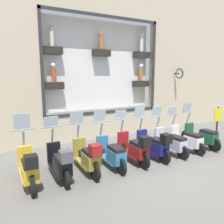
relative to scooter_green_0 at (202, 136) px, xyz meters
The scene contains 12 objects.
ground_plane 2.75m from the scooter_green_0, 100.60° to the left, with size 120.00×120.00×0.00m, color #66635E.
building_facade 6.16m from the scooter_green_0, 40.74° to the left, with size 1.17×36.00×9.86m.
scooter_green_0 is the anchor object (origin of this frame).
scooter_white_1 0.78m from the scooter_green_0, 90.45° to the left, with size 1.79×0.60×1.51m.
scooter_silver_2 1.56m from the scooter_green_0, 90.10° to the left, with size 1.79×0.60×1.59m.
scooter_navy_3 2.34m from the scooter_green_0, 91.47° to the left, with size 1.80×0.60×1.69m.
scooter_red_4 3.11m from the scooter_green_0, 91.02° to the left, with size 1.81×0.60×1.56m.
scooter_teal_5 3.89m from the scooter_green_0, 89.99° to the left, with size 1.80×0.60×1.65m.
scooter_olive_6 4.67m from the scooter_green_0, 90.67° to the left, with size 1.81×0.61×1.64m.
scooter_black_7 5.45m from the scooter_green_0, 90.68° to the left, with size 1.80×0.61×1.56m.
scooter_yellow_8 6.23m from the scooter_green_0, 90.50° to the left, with size 1.80×0.61×1.71m.
shop_sign_post 1.38m from the scooter_green_0, 75.60° to the right, with size 0.36×0.45×1.43m.
Camera 1 is at (-4.96, 4.11, 2.74)m, focal length 35.00 mm.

